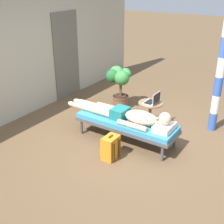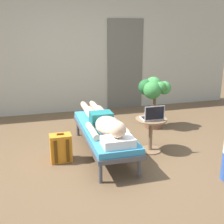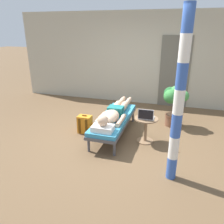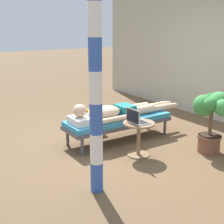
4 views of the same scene
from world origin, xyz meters
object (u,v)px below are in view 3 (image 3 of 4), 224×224
potted_plant (174,101)px  porch_post (179,102)px  lounge_chair (114,120)px  person_reclining (113,114)px  side_table (146,126)px  laptop (146,116)px  backpack (85,124)px

potted_plant → porch_post: porch_post is taller
lounge_chair → porch_post: 1.99m
porch_post → person_reclining: bearing=138.6°
lounge_chair → potted_plant: 1.53m
side_table → laptop: bearing=-90.0°
person_reclining → laptop: 0.73m
lounge_chair → porch_post: porch_post is taller
person_reclining → porch_post: size_ratio=0.86×
side_table → porch_post: size_ratio=0.21×
lounge_chair → potted_plant: (1.20, 0.91, 0.28)m
backpack → porch_post: 2.48m
side_table → porch_post: porch_post is taller
lounge_chair → potted_plant: size_ratio=1.97×
potted_plant → porch_post: 2.20m
lounge_chair → side_table: bearing=-9.4°
lounge_chair → porch_post: size_ratio=0.74×
person_reclining → potted_plant: potted_plant is taller
person_reclining → side_table: 0.74m
backpack → potted_plant: bearing=28.4°
laptop → backpack: size_ratio=0.73×
laptop → porch_post: 1.36m
laptop → potted_plant: (0.49, 1.08, 0.04)m
lounge_chair → person_reclining: (-0.00, -0.05, 0.17)m
lounge_chair → porch_post: bearing=-42.8°
side_table → porch_post: (0.58, -1.08, 0.91)m
side_table → porch_post: 1.52m
side_table → potted_plant: potted_plant is taller
backpack → potted_plant: size_ratio=0.44×
lounge_chair → laptop: size_ratio=6.07×
lounge_chair → laptop: bearing=-13.3°
laptop → porch_post: bearing=-60.6°
lounge_chair → laptop: laptop is taller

